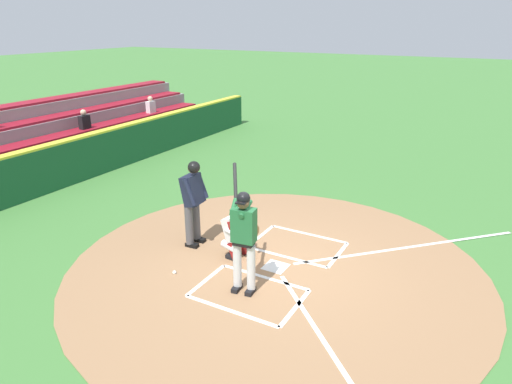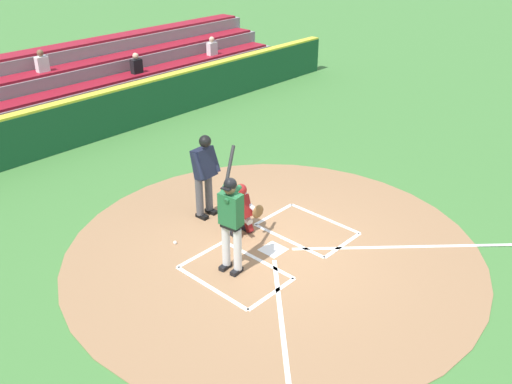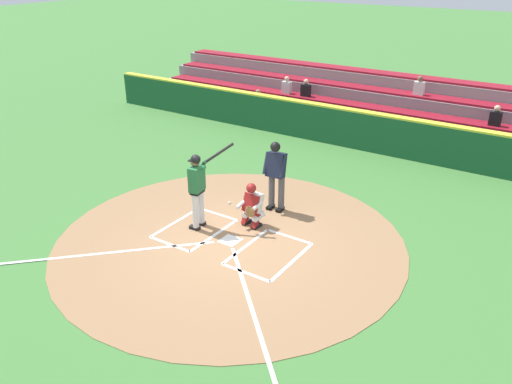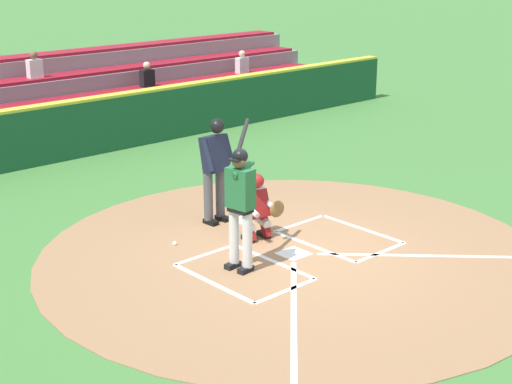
{
  "view_description": "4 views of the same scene",
  "coord_description": "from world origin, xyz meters",
  "px_view_note": "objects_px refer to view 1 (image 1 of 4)",
  "views": [
    {
      "loc": [
        6.99,
        3.45,
        4.48
      ],
      "look_at": [
        -0.57,
        -0.75,
        1.24
      ],
      "focal_mm": 32.02,
      "sensor_mm": 36.0,
      "label": 1
    },
    {
      "loc": [
        6.9,
        5.96,
        5.99
      ],
      "look_at": [
        -0.27,
        -0.7,
        0.92
      ],
      "focal_mm": 39.27,
      "sensor_mm": 36.0,
      "label": 2
    },
    {
      "loc": [
        -6.19,
        8.31,
        6.01
      ],
      "look_at": [
        -0.49,
        -0.35,
        1.23
      ],
      "focal_mm": 36.31,
      "sensor_mm": 36.0,
      "label": 3
    },
    {
      "loc": [
        8.06,
        7.94,
        4.66
      ],
      "look_at": [
        0.17,
        -0.69,
        0.91
      ],
      "focal_mm": 54.49,
      "sensor_mm": 36.0,
      "label": 4
    }
  ],
  "objects_px": {
    "batter": "(243,235)",
    "plate_umpire": "(193,198)",
    "catcher": "(237,230)",
    "baseball": "(174,272)"
  },
  "relations": [
    {
      "from": "batter",
      "to": "plate_umpire",
      "type": "bearing_deg",
      "value": -119.64
    },
    {
      "from": "plate_umpire",
      "to": "baseball",
      "type": "height_order",
      "value": "plate_umpire"
    },
    {
      "from": "catcher",
      "to": "baseball",
      "type": "xyz_separation_m",
      "value": [
        1.18,
        -0.68,
        -0.55
      ]
    },
    {
      "from": "batter",
      "to": "plate_umpire",
      "type": "xyz_separation_m",
      "value": [
        -1.03,
        -1.81,
        -0.02
      ]
    },
    {
      "from": "batter",
      "to": "baseball",
      "type": "distance_m",
      "value": 1.79
    },
    {
      "from": "batter",
      "to": "baseball",
      "type": "height_order",
      "value": "batter"
    },
    {
      "from": "catcher",
      "to": "plate_umpire",
      "type": "bearing_deg",
      "value": -90.6
    },
    {
      "from": "plate_umpire",
      "to": "baseball",
      "type": "relative_size",
      "value": 25.2
    },
    {
      "from": "batter",
      "to": "plate_umpire",
      "type": "relative_size",
      "value": 1.14
    },
    {
      "from": "baseball",
      "to": "plate_umpire",
      "type": "bearing_deg",
      "value": -162.26
    }
  ]
}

